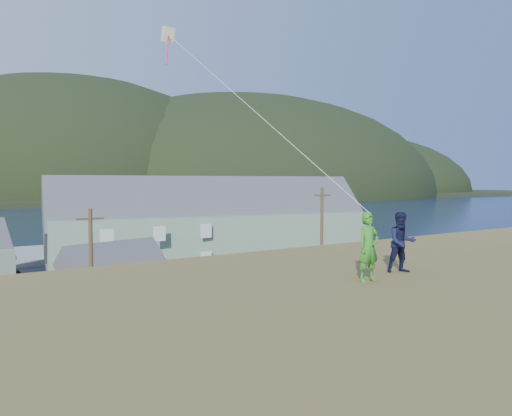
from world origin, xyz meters
The scene contains 10 objects.
ground centered at (0.00, 0.00, 0.00)m, with size 900.00×900.00×0.00m, color #0A1638.
grass_strip centered at (0.00, -2.00, 0.05)m, with size 110.00×8.00×0.10m, color #4C3D19.
waterfront_lot centered at (0.00, 17.00, 0.06)m, with size 72.00×36.00×0.12m, color #28282B.
far_hills centered at (35.59, 279.38, 2.00)m, with size 760.00×265.00×143.00m.
lodge centered at (18.22, 21.15, 4.86)m, with size 37.11×15.82×12.65m.
shed_white centered at (2.76, 8.96, 2.43)m, with size 8.96×7.04×6.31m.
utility_poles centered at (0.05, 1.50, 4.42)m, with size 34.11×0.24×9.24m.
kite_flyer_green centered at (0.21, -18.89, 8.11)m, with size 0.66×0.44×1.82m, color #308022.
kite_flyer_navy centered at (2.01, -18.49, 8.07)m, with size 0.85×0.66×1.75m, color #121533.
kite_rig centered at (-1.30, -9.98, 15.33)m, with size 1.36×4.87×11.47m.
Camera 1 is at (-9.51, -27.99, 9.82)m, focal length 35.00 mm.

